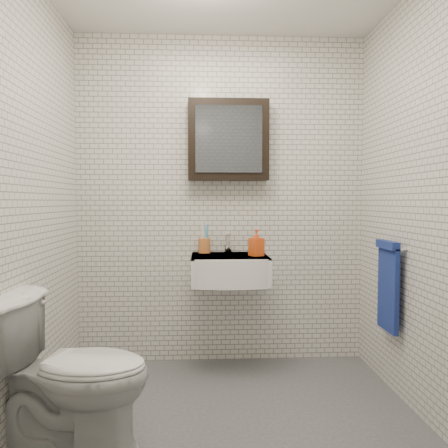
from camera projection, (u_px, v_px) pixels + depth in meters
name	position (u px, v px, depth m)	size (l,w,h in m)	color
ground	(229.00, 423.00, 2.43)	(2.20, 2.00, 0.01)	#46484D
room_shell	(229.00, 160.00, 2.36)	(2.22, 2.02, 2.51)	silver
washbasin	(230.00, 269.00, 3.13)	(0.55, 0.50, 0.20)	white
faucet	(228.00, 244.00, 3.32)	(0.06, 0.20, 0.15)	silver
mirror_cabinet	(228.00, 140.00, 3.27)	(0.60, 0.15, 0.60)	black
towel_rail	(388.00, 282.00, 2.80)	(0.09, 0.30, 0.58)	silver
toothbrush_cup	(204.00, 245.00, 3.32)	(0.10, 0.10, 0.25)	#C56D31
soap_bottle	(256.00, 243.00, 3.13)	(0.09, 0.09, 0.19)	#E65018
toilet	(70.00, 373.00, 2.15)	(0.44, 0.78, 0.80)	white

